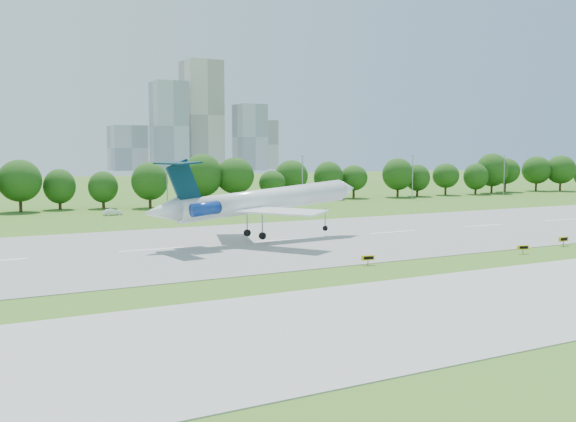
% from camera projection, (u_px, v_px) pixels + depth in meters
% --- Properties ---
extents(ground, '(600.00, 600.00, 0.00)m').
position_uv_depth(ground, '(512.00, 254.00, 82.34)').
color(ground, '#38641A').
rests_on(ground, ground).
extents(runway, '(400.00, 45.00, 0.08)m').
position_uv_depth(runway, '(393.00, 232.00, 104.32)').
color(runway, gray).
rests_on(runway, ground).
extents(tree_line, '(288.40, 8.40, 10.40)m').
position_uv_depth(tree_line, '(232.00, 179.00, 162.65)').
color(tree_line, '#382314').
rests_on(tree_line, ground).
extents(light_poles, '(175.90, 0.25, 12.19)m').
position_uv_depth(light_poles, '(238.00, 180.00, 152.68)').
color(light_poles, gray).
rests_on(light_poles, ground).
extents(skyline, '(127.00, 52.00, 80.00)m').
position_uv_depth(skyline, '(198.00, 128.00, 469.79)').
color(skyline, '#B2B2B7').
rests_on(skyline, ground).
extents(airliner, '(35.58, 25.66, 11.46)m').
position_uv_depth(airliner, '(255.00, 201.00, 91.93)').
color(airliner, white).
rests_on(airliner, ground).
extents(taxi_sign_left, '(1.63, 0.44, 1.14)m').
position_uv_depth(taxi_sign_left, '(368.00, 258.00, 74.15)').
color(taxi_sign_left, gray).
rests_on(taxi_sign_left, ground).
extents(taxi_sign_centre, '(1.57, 0.63, 1.11)m').
position_uv_depth(taxi_sign_centre, '(523.00, 248.00, 82.36)').
color(taxi_sign_centre, gray).
rests_on(taxi_sign_centre, ground).
extents(taxi_sign_right, '(1.83, 0.29, 1.29)m').
position_uv_depth(taxi_sign_right, '(563.00, 239.00, 89.26)').
color(taxi_sign_right, gray).
rests_on(taxi_sign_right, ground).
extents(service_vehicle_a, '(4.05, 1.58, 1.31)m').
position_uv_depth(service_vehicle_a, '(113.00, 212.00, 133.16)').
color(service_vehicle_a, white).
rests_on(service_vehicle_a, ground).
extents(service_vehicle_b, '(3.32, 1.45, 1.11)m').
position_uv_depth(service_vehicle_b, '(203.00, 209.00, 141.24)').
color(service_vehicle_b, silver).
rests_on(service_vehicle_b, ground).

